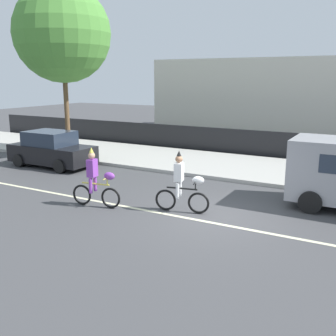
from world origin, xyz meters
TOP-DOWN VIEW (x-y plane):
  - ground_plane at (0.00, 0.00)m, footprint 80.00×80.00m
  - road_centre_line at (0.00, -0.50)m, footprint 36.00×0.14m
  - sidewalk_curb at (0.00, 6.50)m, footprint 60.00×5.00m
  - fence_line at (0.00, 9.40)m, footprint 40.00×0.08m
  - parade_cyclist_purple at (-3.57, -0.92)m, footprint 1.71×0.52m
  - parade_cyclist_zebra at (-0.92, -0.07)m, footprint 1.70×0.54m
  - parked_car_black at (-9.14, 2.73)m, footprint 4.10×1.92m
  - street_tree_near_lamp at (-10.04, 4.83)m, footprint 4.76×4.76m

SIDE VIEW (x-z plane):
  - ground_plane at x=0.00m, z-range 0.00..0.00m
  - road_centre_line at x=0.00m, z-range 0.00..0.01m
  - sidewalk_curb at x=0.00m, z-range 0.00..0.15m
  - fence_line at x=0.00m, z-range 0.00..1.40m
  - parked_car_black at x=-9.14m, z-range -0.04..1.60m
  - parade_cyclist_purple at x=-3.57m, z-range -0.12..1.80m
  - parade_cyclist_zebra at x=-0.92m, z-range -0.12..1.80m
  - street_tree_near_lamp at x=-10.04m, z-range 1.95..10.33m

